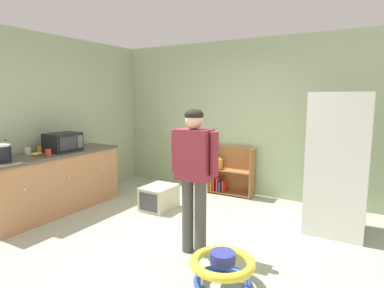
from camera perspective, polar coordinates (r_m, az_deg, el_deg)
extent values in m
plane|color=#A4AC93|center=(3.99, -2.39, -17.24)|extent=(12.00, 12.00, 0.00)
cube|color=#9FB288|center=(5.71, 10.15, 4.48)|extent=(5.20, 0.06, 2.70)
cube|color=#9DAF88|center=(5.97, -19.99, 4.27)|extent=(0.06, 2.99, 2.70)
cube|color=#B3774E|center=(5.29, -23.10, -6.47)|extent=(0.60, 2.04, 0.86)
cube|color=#4E463D|center=(5.20, -23.38, -1.67)|extent=(0.64, 2.08, 0.04)
sphere|color=silver|center=(4.64, -27.56, -7.15)|extent=(0.04, 0.04, 0.04)
sphere|color=silver|center=(5.02, -21.00, -5.62)|extent=(0.04, 0.04, 0.04)
sphere|color=silver|center=(5.45, -15.46, -4.27)|extent=(0.04, 0.04, 0.04)
cube|color=white|center=(4.47, 24.46, -3.13)|extent=(0.70, 0.68, 1.78)
cylinder|color=silver|center=(4.34, 19.51, -2.00)|extent=(0.02, 0.02, 0.50)
cube|color=#333333|center=(4.46, 20.25, 2.17)|extent=(0.01, 0.67, 0.01)
cube|color=#996237|center=(5.89, 3.40, -4.39)|extent=(0.02, 0.28, 0.85)
cube|color=#996237|center=(5.60, 10.59, -5.20)|extent=(0.02, 0.28, 0.85)
cube|color=#955D30|center=(5.85, 7.40, -4.54)|extent=(0.80, 0.02, 0.85)
cube|color=#996237|center=(5.83, 6.83, -8.58)|extent=(0.76, 0.24, 0.02)
cube|color=#996237|center=(5.73, 6.90, -4.70)|extent=(0.76, 0.24, 0.02)
cube|color=gold|center=(5.91, 3.61, -6.91)|extent=(0.02, 0.17, 0.26)
cube|color=olive|center=(5.82, 3.64, -3.39)|extent=(0.03, 0.17, 0.19)
cube|color=red|center=(5.90, 4.04, -7.25)|extent=(0.03, 0.17, 0.20)
cube|color=#493B33|center=(5.80, 4.04, -3.28)|extent=(0.03, 0.17, 0.22)
cube|color=red|center=(5.86, 4.72, -7.09)|extent=(0.03, 0.17, 0.25)
cube|color=gold|center=(5.78, 4.65, -3.46)|extent=(0.02, 0.17, 0.20)
cube|color=#23599D|center=(5.85, 5.16, -7.49)|extent=(0.02, 0.17, 0.18)
cube|color=gold|center=(5.76, 4.94, -3.60)|extent=(0.03, 0.17, 0.17)
cube|color=red|center=(5.82, 5.73, -7.46)|extent=(0.03, 0.17, 0.20)
cylinder|color=#504F4A|center=(3.66, -0.76, -12.50)|extent=(0.13, 0.13, 0.84)
cylinder|color=#504F4A|center=(3.59, 1.49, -12.95)|extent=(0.13, 0.13, 0.84)
cube|color=maroon|center=(3.44, 0.36, -1.92)|extent=(0.38, 0.22, 0.55)
cylinder|color=maroon|center=(3.56, -3.00, -1.14)|extent=(0.09, 0.09, 0.47)
cylinder|color=maroon|center=(3.32, 3.97, -1.81)|extent=(0.09, 0.09, 0.47)
sphere|color=beige|center=(3.39, 0.37, 4.26)|extent=(0.20, 0.20, 0.20)
ellipsoid|color=black|center=(3.39, 0.37, 5.17)|extent=(0.20, 0.20, 0.13)
torus|color=#2D4EB7|center=(3.24, 5.39, -23.04)|extent=(0.54, 0.54, 0.07)
torus|color=yellow|center=(3.15, 5.44, -20.17)|extent=(0.60, 0.60, 0.08)
cylinder|color=navy|center=(3.13, 5.46, -19.36)|extent=(0.23, 0.23, 0.10)
cylinder|color=silver|center=(3.12, 9.41, -22.46)|extent=(0.02, 0.02, 0.18)
cylinder|color=silver|center=(3.39, 5.04, -19.76)|extent=(0.02, 0.02, 0.18)
cylinder|color=silver|center=(3.09, 1.79, -22.73)|extent=(0.02, 0.02, 0.18)
cube|color=beige|center=(5.08, -5.85, -9.36)|extent=(0.42, 0.54, 0.36)
cube|color=#424247|center=(4.87, -7.78, -10.18)|extent=(0.32, 0.01, 0.27)
cube|color=black|center=(5.28, -21.87, 0.33)|extent=(0.36, 0.48, 0.28)
cube|color=#2D2D33|center=(5.11, -21.01, 0.12)|extent=(0.01, 0.31, 0.20)
cube|color=#515156|center=(5.25, -19.19, 0.41)|extent=(0.01, 0.10, 0.20)
cylinder|color=black|center=(4.76, -30.90, -1.54)|extent=(0.27, 0.27, 0.20)
ellipsoid|color=yellow|center=(5.04, -25.87, -1.57)|extent=(0.09, 0.16, 0.04)
ellipsoid|color=yellow|center=(5.03, -25.76, -1.58)|extent=(0.04, 0.15, 0.04)
ellipsoid|color=yellow|center=(5.01, -25.69, -1.60)|extent=(0.09, 0.16, 0.04)
cylinder|color=silver|center=(5.07, -29.99, -1.09)|extent=(0.07, 0.07, 0.18)
cylinder|color=silver|center=(5.05, -30.08, 0.20)|extent=(0.03, 0.03, 0.05)
cylinder|color=black|center=(5.05, -30.11, 0.57)|extent=(0.04, 0.03, 0.02)
cylinder|color=white|center=(5.23, -27.05, -1.09)|extent=(0.08, 0.08, 0.09)
cylinder|color=red|center=(4.94, -24.09, -1.41)|extent=(0.08, 0.08, 0.09)
cylinder|color=#31934F|center=(5.71, -19.39, 0.07)|extent=(0.08, 0.08, 0.09)
cylinder|color=orange|center=(5.34, -25.31, -0.81)|extent=(0.08, 0.08, 0.09)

